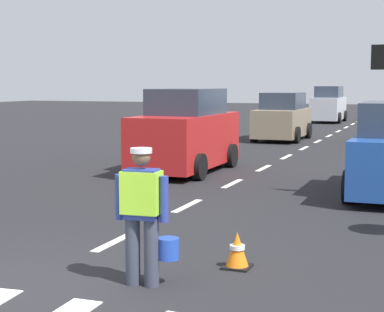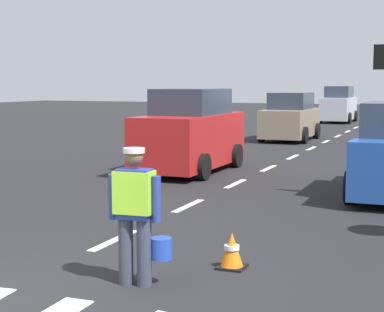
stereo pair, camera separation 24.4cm
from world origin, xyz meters
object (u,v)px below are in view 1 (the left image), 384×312
at_px(traffic_cone_near, 237,250).
at_px(car_oncoming_second, 282,118).
at_px(road_worker, 144,210).
at_px(car_oncoming_third, 328,105).
at_px(car_oncoming_lead, 186,133).

distance_m(traffic_cone_near, car_oncoming_second, 19.22).
distance_m(road_worker, traffic_cone_near, 1.54).
distance_m(road_worker, car_oncoming_third, 33.49).
xyz_separation_m(traffic_cone_near, car_oncoming_lead, (-4.00, 8.31, 0.82)).
xyz_separation_m(road_worker, car_oncoming_third, (-3.02, 33.35, 0.11)).
bearing_deg(road_worker, traffic_cone_near, 52.78).
height_order(traffic_cone_near, car_oncoming_third, car_oncoming_third).
xyz_separation_m(road_worker, traffic_cone_near, (0.83, 1.10, -0.69)).
bearing_deg(car_oncoming_third, car_oncoming_lead, -90.36).
xyz_separation_m(traffic_cone_near, car_oncoming_second, (-3.71, 18.85, 0.70)).
height_order(car_oncoming_lead, car_oncoming_second, car_oncoming_lead).
xyz_separation_m(car_oncoming_third, car_oncoming_lead, (-0.15, -23.94, 0.02)).
relative_size(traffic_cone_near, car_oncoming_lead, 0.11).
distance_m(road_worker, car_oncoming_lead, 9.93).
bearing_deg(car_oncoming_third, road_worker, -84.83).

